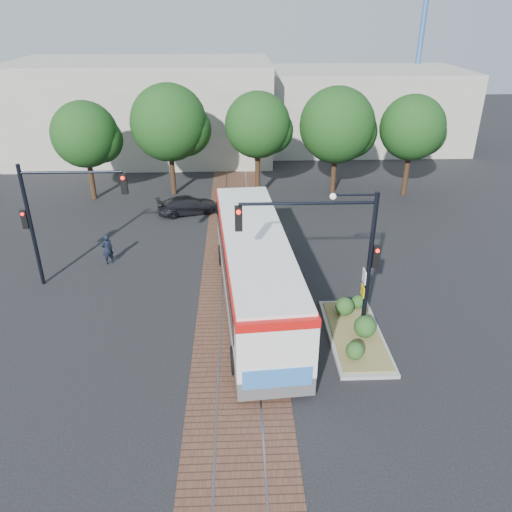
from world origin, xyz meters
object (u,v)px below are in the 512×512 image
at_px(signal_pole_main, 339,244).
at_px(signal_pole_left, 53,209).
at_px(officer, 108,249).
at_px(parked_car, 188,205).
at_px(city_bus, 255,266).
at_px(traffic_island, 356,329).

xyz_separation_m(signal_pole_main, signal_pole_left, (-12.23, 4.80, -0.29)).
bearing_deg(officer, parked_car, -152.49).
distance_m(signal_pole_left, parked_car, 10.86).
distance_m(city_bus, officer, 8.72).
bearing_deg(officer, city_bus, 115.35).
height_order(signal_pole_left, parked_car, signal_pole_left).
xyz_separation_m(signal_pole_left, parked_car, (5.18, 8.96, -3.29)).
height_order(signal_pole_left, officer, signal_pole_left).
distance_m(signal_pole_main, parked_car, 15.87).
height_order(city_bus, signal_pole_main, signal_pole_main).
xyz_separation_m(city_bus, signal_pole_main, (3.08, -2.59, 2.24)).
relative_size(signal_pole_left, officer, 3.67).
xyz_separation_m(traffic_island, signal_pole_left, (-13.19, 4.89, 3.54)).
bearing_deg(parked_car, traffic_island, -167.10).
bearing_deg(parked_car, signal_pole_left, 132.84).
xyz_separation_m(signal_pole_main, parked_car, (-7.05, 13.76, -3.59)).
relative_size(signal_pole_main, signal_pole_left, 1.00).
bearing_deg(officer, signal_pole_main, 111.96).
height_order(signal_pole_main, signal_pole_left, signal_pole_main).
bearing_deg(parked_car, officer, 135.64).
distance_m(traffic_island, signal_pole_left, 14.50).
height_order(signal_pole_main, parked_car, signal_pole_main).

